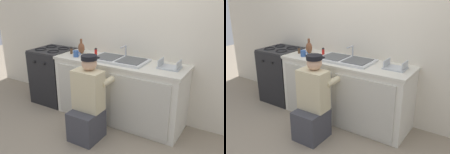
% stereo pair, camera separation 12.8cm
% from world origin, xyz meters
% --- Properties ---
extents(ground_plane, '(12.00, 12.00, 0.00)m').
position_xyz_m(ground_plane, '(0.00, 0.00, 0.00)').
color(ground_plane, gray).
extents(back_wall, '(6.00, 0.10, 2.50)m').
position_xyz_m(back_wall, '(0.00, 0.65, 1.25)').
color(back_wall, beige).
rests_on(back_wall, ground_plane).
extents(counter_cabinet, '(1.89, 0.62, 0.87)m').
position_xyz_m(counter_cabinet, '(0.00, 0.29, 0.43)').
color(counter_cabinet, silver).
rests_on(counter_cabinet, ground_plane).
extents(countertop, '(1.93, 0.62, 0.04)m').
position_xyz_m(countertop, '(0.00, 0.30, 0.89)').
color(countertop, beige).
rests_on(countertop, counter_cabinet).
extents(sink_double_basin, '(0.80, 0.44, 0.19)m').
position_xyz_m(sink_double_basin, '(0.00, 0.30, 0.92)').
color(sink_double_basin, silver).
rests_on(sink_double_basin, countertop).
extents(stove_range, '(0.62, 0.62, 0.93)m').
position_xyz_m(stove_range, '(-1.28, 0.30, 0.46)').
color(stove_range, black).
rests_on(stove_range, ground_plane).
extents(plumber_person, '(0.42, 0.61, 1.10)m').
position_xyz_m(plumber_person, '(-0.09, -0.35, 0.46)').
color(plumber_person, '#3F3F47').
rests_on(plumber_person, ground_plane).
extents(vase_decorative, '(0.10, 0.10, 0.23)m').
position_xyz_m(vase_decorative, '(-0.71, 0.36, 1.00)').
color(vase_decorative, brown).
rests_on(vase_decorative, countertop).
extents(dish_rack_tray, '(0.28, 0.22, 0.11)m').
position_xyz_m(dish_rack_tray, '(0.72, 0.33, 0.93)').
color(dish_rack_tray, '#B2B7BC').
rests_on(dish_rack_tray, countertop).
extents(spice_bottle_red, '(0.04, 0.04, 0.10)m').
position_xyz_m(spice_bottle_red, '(-0.47, 0.40, 0.96)').
color(spice_bottle_red, red).
rests_on(spice_bottle_red, countertop).
extents(coffee_mug, '(0.13, 0.08, 0.10)m').
position_xyz_m(coffee_mug, '(-0.66, 0.16, 0.95)').
color(coffee_mug, '#335699').
rests_on(coffee_mug, countertop).
extents(spice_bottle_pepper, '(0.04, 0.04, 0.10)m').
position_xyz_m(spice_bottle_pepper, '(-0.83, 0.26, 0.96)').
color(spice_bottle_pepper, '#513823').
rests_on(spice_bottle_pepper, countertop).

